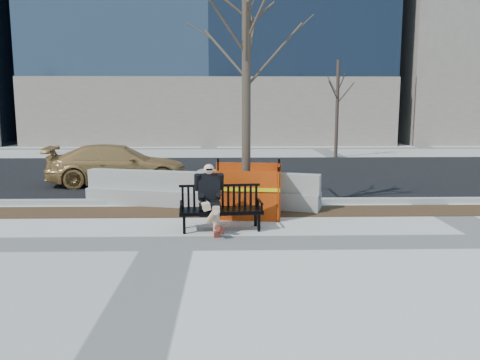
% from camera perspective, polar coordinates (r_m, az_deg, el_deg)
% --- Properties ---
extents(ground, '(120.00, 120.00, 0.00)m').
position_cam_1_polar(ground, '(9.18, -8.21, -7.27)').
color(ground, beige).
rests_on(ground, ground).
extents(mulch_strip, '(40.00, 1.20, 0.02)m').
position_cam_1_polar(mulch_strip, '(11.69, -6.72, -3.68)').
color(mulch_strip, '#47301C').
rests_on(mulch_strip, ground).
extents(asphalt_street, '(60.00, 10.40, 0.01)m').
position_cam_1_polar(asphalt_street, '(17.77, -4.89, 0.71)').
color(asphalt_street, black).
rests_on(asphalt_street, ground).
extents(curb, '(60.00, 0.25, 0.12)m').
position_cam_1_polar(curb, '(12.60, -6.33, -2.49)').
color(curb, '#9E9B93').
rests_on(curb, ground).
extents(bench, '(1.75, 0.77, 0.91)m').
position_cam_1_polar(bench, '(10.03, -2.21, -5.77)').
color(bench, black).
rests_on(bench, ground).
extents(seated_man, '(0.67, 1.02, 1.35)m').
position_cam_1_polar(seated_man, '(10.06, -3.53, -5.74)').
color(seated_man, black).
rests_on(seated_man, ground).
extents(tree_fence, '(2.64, 2.64, 5.98)m').
position_cam_1_polar(tree_fence, '(11.48, 0.70, -3.87)').
color(tree_fence, '#D6470A').
rests_on(tree_fence, ground).
extents(sedan, '(4.50, 2.31, 1.25)m').
position_cam_1_polar(sedan, '(15.95, -13.82, -0.49)').
color(sedan, '#AB7E43').
rests_on(sedan, ground).
extents(jersey_barrier_left, '(3.10, 1.34, 0.87)m').
position_cam_1_polar(jersey_barrier_left, '(12.68, -10.71, -2.80)').
color(jersey_barrier_left, '#99978F').
rests_on(jersey_barrier_left, ground).
extents(jersey_barrier_right, '(3.09, 1.55, 0.88)m').
position_cam_1_polar(jersey_barrier_right, '(12.16, 2.02, -3.15)').
color(jersey_barrier_right, gray).
rests_on(jersey_barrier_right, ground).
extents(far_tree_right, '(2.32, 2.32, 4.82)m').
position_cam_1_polar(far_tree_right, '(23.64, 11.00, 2.62)').
color(far_tree_right, '#403229').
rests_on(far_tree_right, ground).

